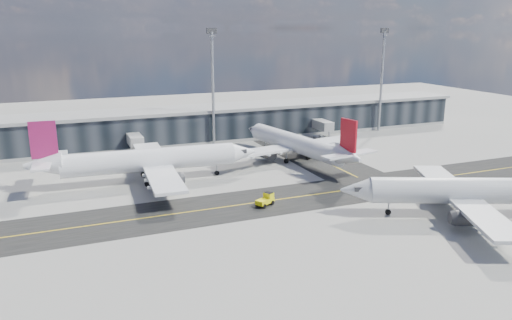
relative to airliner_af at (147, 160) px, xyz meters
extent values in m
plane|color=gray|center=(21.28, -23.02, -4.29)|extent=(300.00, 300.00, 0.00)
cube|color=black|center=(21.28, -19.02, -4.28)|extent=(180.00, 14.00, 0.02)
cube|color=black|center=(39.28, 11.98, -4.27)|extent=(14.00, 50.00, 0.02)
cube|color=yellow|center=(21.28, -19.02, -4.26)|extent=(180.00, 0.25, 0.01)
cube|color=yellow|center=(39.28, 11.98, -4.26)|extent=(0.25, 50.00, 0.01)
cube|color=black|center=(21.28, 31.98, -0.29)|extent=(150.00, 12.00, 8.00)
cube|color=gray|center=(21.28, 31.98, 4.11)|extent=(152.00, 13.00, 0.80)
cube|color=gray|center=(21.28, 31.98, -3.89)|extent=(150.00, 12.20, 0.80)
cube|color=gray|center=(1.28, 23.98, -0.79)|extent=(3.00, 10.00, 2.40)
cylinder|color=gray|center=(1.28, 18.98, -3.09)|extent=(0.60, 0.60, 2.40)
cube|color=gray|center=(51.28, 23.98, -0.79)|extent=(3.00, 10.00, 2.40)
cylinder|color=gray|center=(51.28, 18.98, -3.09)|extent=(0.60, 0.60, 2.40)
cylinder|color=gray|center=(21.28, 24.98, 9.71)|extent=(0.70, 0.70, 28.00)
cube|color=#2D2D30|center=(21.28, 24.98, 23.91)|extent=(2.50, 0.50, 1.40)
cylinder|color=gray|center=(71.28, 24.98, 9.71)|extent=(0.70, 0.70, 28.00)
cube|color=#2D2D30|center=(71.28, 24.98, 23.91)|extent=(2.50, 0.50, 1.40)
cylinder|color=white|center=(0.66, -0.04, 0.08)|extent=(32.92, 6.39, 4.36)
cone|color=white|center=(19.16, -1.20, 0.08)|extent=(5.71, 4.69, 4.36)
cone|color=white|center=(-18.38, 1.15, 0.73)|extent=(6.80, 4.76, 4.36)
cube|color=white|center=(1.75, -0.11, -1.02)|extent=(7.75, 37.34, 0.55)
cylinder|color=#2D2D30|center=(3.24, 6.35, -2.21)|extent=(4.73, 2.79, 2.51)
cylinder|color=#2D2D30|center=(2.43, -6.71, -2.21)|extent=(4.73, 2.79, 2.51)
cube|color=#BABCBF|center=(3.24, 6.35, -1.34)|extent=(2.20, 0.57, 0.87)
cube|color=#BABCBF|center=(2.43, -6.71, -1.34)|extent=(2.20, 0.57, 0.87)
cube|color=#731456|center=(-17.84, 1.11, 5.31)|extent=(4.60, 0.77, 6.76)
cube|color=white|center=(-18.38, 1.15, 1.38)|extent=(3.86, 13.25, 0.38)
cube|color=#2D2D30|center=(18.62, -1.16, 0.51)|extent=(2.33, 2.53, 0.76)
cylinder|color=gray|center=(13.72, -0.86, -2.98)|extent=(0.28, 0.28, 2.18)
cylinder|color=black|center=(13.72, -0.86, -3.80)|extent=(1.00, 0.44, 0.98)
cylinder|color=black|center=(-0.22, 3.29, -3.69)|extent=(1.23, 0.62, 1.20)
cylinder|color=black|center=(-0.63, -3.24, -3.69)|extent=(1.23, 0.62, 1.20)
cylinder|color=white|center=(33.51, 3.68, -0.25)|extent=(9.17, 30.53, 4.04)
cone|color=white|center=(30.57, 20.58, -0.25)|extent=(4.84, 5.66, 4.04)
cone|color=white|center=(36.54, -13.73, 0.36)|extent=(5.02, 6.66, 4.04)
cube|color=white|center=(33.34, 4.67, -1.26)|extent=(34.68, 10.86, 0.50)
cylinder|color=#2D2D30|center=(27.20, 4.63, -2.37)|extent=(3.01, 4.57, 2.32)
cylinder|color=#2D2D30|center=(39.14, 6.70, -2.37)|extent=(3.01, 4.57, 2.32)
cube|color=#BABCBF|center=(27.20, 4.63, -1.56)|extent=(0.74, 2.06, 0.81)
cube|color=#BABCBF|center=(39.14, 6.70, -1.56)|extent=(0.74, 2.06, 0.81)
cube|color=#AE0C18|center=(36.46, -13.23, 4.60)|extent=(1.17, 4.25, 6.26)
cube|color=white|center=(36.54, -13.73, 0.96)|extent=(12.42, 4.86, 0.35)
cube|color=#2D2D30|center=(30.66, 20.08, 0.16)|extent=(2.53, 2.37, 0.71)
cylinder|color=gray|center=(31.44, 15.61, -3.07)|extent=(0.28, 0.28, 2.02)
cylinder|color=black|center=(31.44, 15.61, -3.83)|extent=(0.50, 0.96, 0.91)
cylinder|color=black|center=(30.70, 2.16, -3.73)|extent=(0.69, 1.18, 1.11)
cylinder|color=black|center=(36.67, 3.20, -3.73)|extent=(0.69, 1.18, 1.11)
cylinder|color=#BABCBF|center=(43.61, -37.13, -0.16)|extent=(30.05, 16.06, 4.13)
cone|color=#BABCBF|center=(27.51, -30.17, -0.16)|extent=(6.37, 5.83, 4.13)
cube|color=#BABCBF|center=(42.66, -36.72, -1.19)|extent=(18.65, 34.25, 0.52)
cylinder|color=#2D2D30|center=(39.26, -41.99, -2.33)|extent=(4.92, 3.90, 2.37)
cylinder|color=#2D2D30|center=(44.17, -30.63, -2.33)|extent=(4.92, 3.90, 2.37)
cube|color=#BABCBF|center=(39.26, -41.99, -1.50)|extent=(2.06, 1.20, 0.83)
cube|color=#BABCBF|center=(44.17, -30.63, -1.50)|extent=(2.06, 1.20, 0.83)
cube|color=#2D2D30|center=(27.98, -30.38, 0.25)|extent=(2.79, 2.90, 0.72)
cylinder|color=gray|center=(32.24, -32.22, -3.05)|extent=(0.33, 0.33, 2.06)
cylinder|color=black|center=(32.24, -32.22, -3.82)|extent=(1.00, 0.70, 0.93)
cylinder|color=black|center=(43.33, -40.38, -3.72)|extent=(1.25, 0.92, 1.13)
cylinder|color=black|center=(45.78, -34.69, -3.72)|extent=(1.25, 0.92, 1.13)
cube|color=#FFF20D|center=(15.67, -20.98, -3.46)|extent=(3.66, 2.95, 0.77)
cube|color=#FFF20D|center=(16.55, -20.50, -2.74)|extent=(1.76, 1.85, 1.00)
cube|color=black|center=(16.55, -20.50, -2.35)|extent=(1.63, 1.74, 0.28)
cylinder|color=black|center=(16.30, -19.82, -3.90)|extent=(0.81, 0.61, 0.77)
cylinder|color=black|center=(16.99, -21.08, -3.90)|extent=(0.81, 0.61, 0.77)
cylinder|color=black|center=(14.35, -20.88, -3.90)|extent=(0.81, 0.61, 0.77)
cylinder|color=black|center=(15.04, -22.14, -3.90)|extent=(0.81, 0.61, 0.77)
imported|color=white|center=(49.52, 19.22, -3.49)|extent=(3.27, 5.99, 1.59)
camera|label=1|loc=(-15.47, -93.43, 24.54)|focal=35.00mm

